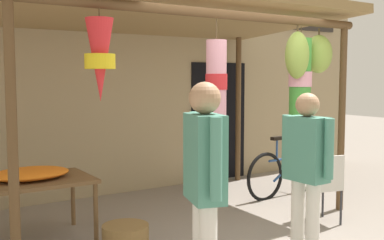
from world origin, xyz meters
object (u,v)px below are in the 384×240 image
object	(u,v)px
vendor_in_orange	(205,178)
wicker_basket_by_table	(126,240)
folding_chair	(324,183)
display_table	(23,186)
customer_foreground	(306,164)
flower_heap_on_table	(32,173)
parked_bicycle	(289,171)

from	to	relation	value
vendor_in_orange	wicker_basket_by_table	bearing A→B (deg)	89.90
folding_chair	vendor_in_orange	xyz separation A→B (m)	(-2.40, -1.00, 0.52)
display_table	customer_foreground	bearing A→B (deg)	-43.54
flower_heap_on_table	vendor_in_orange	distance (m)	2.37
folding_chair	wicker_basket_by_table	world-z (taller)	folding_chair
display_table	wicker_basket_by_table	bearing A→B (deg)	-47.78
display_table	folding_chair	size ratio (longest dim) A/B	1.68
wicker_basket_by_table	parked_bicycle	distance (m)	3.24
folding_chair	wicker_basket_by_table	xyz separation A→B (m)	(-2.40, 0.39, -0.35)
wicker_basket_by_table	parked_bicycle	bearing A→B (deg)	16.12
flower_heap_on_table	wicker_basket_by_table	distance (m)	1.25
display_table	vendor_in_orange	xyz separation A→B (m)	(0.77, -2.23, 0.40)
flower_heap_on_table	folding_chair	world-z (taller)	folding_chair
flower_heap_on_table	parked_bicycle	world-z (taller)	parked_bicycle
display_table	folding_chair	distance (m)	3.40
display_table	folding_chair	world-z (taller)	folding_chair
vendor_in_orange	customer_foreground	size ratio (longest dim) A/B	1.07
vendor_in_orange	parked_bicycle	bearing A→B (deg)	36.27
vendor_in_orange	customer_foreground	distance (m)	1.34
folding_chair	customer_foreground	distance (m)	1.39
display_table	flower_heap_on_table	bearing A→B (deg)	11.25
flower_heap_on_table	parked_bicycle	xyz separation A→B (m)	(3.78, 0.03, -0.39)
display_table	folding_chair	xyz separation A→B (m)	(3.17, -1.24, -0.12)
vendor_in_orange	customer_foreground	world-z (taller)	vendor_in_orange
wicker_basket_by_table	vendor_in_orange	distance (m)	1.64
display_table	parked_bicycle	xyz separation A→B (m)	(3.88, 0.05, -0.27)
parked_bicycle	display_table	bearing A→B (deg)	-179.29
display_table	flower_heap_on_table	xyz separation A→B (m)	(0.10, 0.02, 0.12)
display_table	folding_chair	bearing A→B (deg)	-21.31
customer_foreground	parked_bicycle	bearing A→B (deg)	48.49
display_table	vendor_in_orange	distance (m)	2.40
wicker_basket_by_table	vendor_in_orange	xyz separation A→B (m)	(-0.00, -1.38, 0.87)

